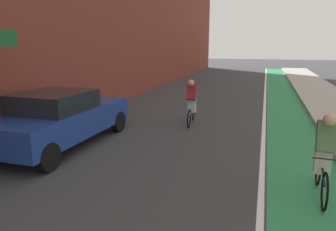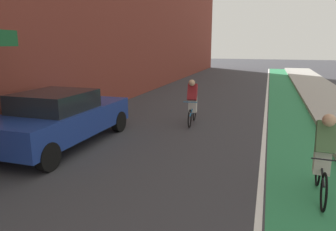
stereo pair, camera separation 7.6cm
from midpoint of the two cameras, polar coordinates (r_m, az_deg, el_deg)
The scene contains 7 objects.
ground_plane at distance 14.97m, azimuth 7.91°, elevation 2.09°, with size 95.19×95.19×0.00m, color #38383D.
bike_lane_paint at distance 16.78m, azimuth 20.19°, elevation 2.59°, with size 1.60×43.27×0.00m, color #2D8451.
lane_divider_stripe at distance 16.76m, azimuth 17.12°, elevation 2.80°, with size 0.12×43.27×0.00m, color white.
sidewalk_right at distance 17.02m, azimuth 27.22°, elevation 2.32°, with size 2.57×43.27×0.14m, color #A8A59E.
parked_sedan_blue at distance 9.13m, azimuth -19.39°, elevation -0.40°, with size 2.04×4.54×1.53m.
cyclist_mid at distance 6.37m, azimuth 26.23°, elevation -6.44°, with size 0.48×1.72×1.62m.
cyclist_trailing at distance 11.02m, azimuth 4.11°, elevation 2.57°, with size 0.48×1.68×1.59m.
Camera 1 is at (2.31, 3.10, 2.77)m, focal length 33.46 mm.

